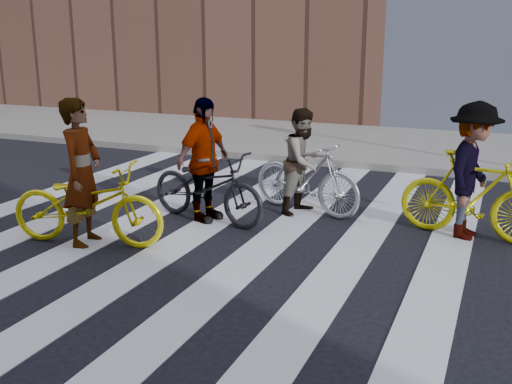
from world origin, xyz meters
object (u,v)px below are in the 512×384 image
Objects in this scene: bike_silver_mid at (306,177)px; rider_left at (82,173)px; rider_mid at (304,161)px; rider_rear at (203,160)px; bike_yellow_right at (474,196)px; rider_right at (472,171)px; bike_dark_rear at (207,186)px; bike_yellow_left at (87,204)px.

rider_left is (-2.21, -2.46, 0.39)m from bike_silver_mid.
rider_rear is at bearing 145.61° from rider_mid.
rider_right is at bearing 98.93° from bike_yellow_right.
bike_yellow_right reaches higher than bike_silver_mid.
rider_left is at bearing 124.23° from bike_yellow_right.
rider_right reaches higher than bike_silver_mid.
bike_dark_rear is 1.08× the size of rider_right.
bike_silver_mid is 1.18× the size of rider_mid.
rider_mid is 0.87× the size of rider_right.
rider_right is (2.43, -0.27, 0.12)m from rider_mid.
bike_silver_mid is 2.42m from rider_right.
rider_left reaches higher than rider_rear.
rider_right is at bearing -75.63° from bike_yellow_left.
bike_dark_rear is at bearing 109.80° from bike_yellow_right.
rider_left is at bearing 158.00° from bike_dark_rear.
bike_yellow_left is 1.04× the size of bike_dark_rear.
rider_mid is at bearing 92.72° from bike_yellow_right.
rider_left is 3.28m from rider_mid.
bike_dark_rear is at bearing -77.88° from rider_rear.
rider_left is 5.09m from rider_right.
bike_yellow_right reaches higher than bike_dark_rear.
rider_rear reaches higher than bike_silver_mid.
rider_mid reaches higher than bike_dark_rear.
bike_dark_rear is 1.53m from rider_mid.
bike_yellow_right is at bearing -67.01° from bike_dark_rear.
rider_right reaches higher than bike_yellow_right.
bike_yellow_left is 5.09m from bike_yellow_right.
rider_rear is at bearing 102.12° from bike_dark_rear.
rider_left reaches higher than rider_right.
bike_silver_mid is 1.05× the size of rider_rear.
rider_mid is 2.44m from rider_right.
bike_silver_mid reaches higher than bike_yellow_left.
bike_yellow_left is at bearing 124.71° from rider_right.
bike_silver_mid is at bearing 92.60° from bike_yellow_right.
bike_silver_mid is 0.97× the size of bike_yellow_right.
rider_rear is at bearing -44.20° from rider_left.
bike_yellow_left is 3.28m from bike_silver_mid.
bike_yellow_right is 3.69m from bike_dark_rear.
rider_left is at bearing 155.47° from rider_mid.
bike_silver_mid is at bearing -52.71° from bike_yellow_left.
bike_silver_mid is at bearing -39.03° from bike_dark_rear.
rider_left reaches higher than bike_yellow_left.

